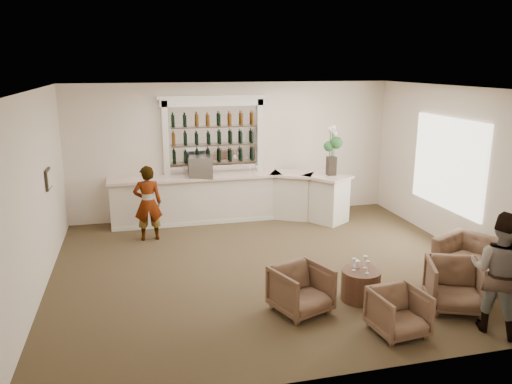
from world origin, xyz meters
TOP-DOWN VIEW (x-y plane):
  - ground at (0.00, 0.00)m, footprint 8.00×8.00m
  - room_shell at (0.16, 0.71)m, footprint 8.04×7.02m
  - bar_counter at (-0.16, 3.00)m, footprint 5.72×1.80m
  - back_bar_alcove at (-0.50, 3.41)m, footprint 2.64×0.25m
  - cocktail_table at (1.05, -1.66)m, footprint 0.63×0.63m
  - sommelier at (-2.17, 2.09)m, footprint 0.60×0.40m
  - guest at (2.51, -3.00)m, footprint 1.03×1.09m
  - armchair_left at (-0.02, -1.82)m, footprint 1.01×1.03m
  - armchair_center at (1.10, -2.77)m, footprint 0.77×0.79m
  - armchair_right at (2.34, -2.30)m, footprint 1.09×1.11m
  - armchair_far at (3.32, -1.42)m, footprint 1.39×1.45m
  - espresso_machine at (-0.89, 2.96)m, footprint 0.62×0.54m
  - flower_vase at (2.16, 2.43)m, footprint 0.31×0.31m
  - wine_glass_bar_left at (0.45, 2.94)m, footprint 0.07×0.07m
  - wine_glass_bar_right at (0.31, 3.00)m, footprint 0.07×0.07m
  - wine_glass_tbl_a at (0.93, -1.63)m, footprint 0.07×0.07m
  - wine_glass_tbl_b at (1.15, -1.58)m, footprint 0.07×0.07m
  - wine_glass_tbl_c at (1.09, -1.79)m, footprint 0.07×0.07m
  - napkin_holder at (1.03, -1.52)m, footprint 0.08×0.08m

SIDE VIEW (x-z plane):
  - ground at x=0.00m, z-range 0.00..0.00m
  - cocktail_table at x=1.05m, z-range 0.00..0.50m
  - armchair_center at x=1.10m, z-range 0.00..0.66m
  - armchair_left at x=-0.02m, z-range 0.00..0.73m
  - armchair_far at x=3.32m, z-range 0.00..0.73m
  - armchair_right at x=2.34m, z-range 0.00..0.78m
  - napkin_holder at x=1.03m, z-range 0.50..0.62m
  - bar_counter at x=-0.16m, z-range 0.00..1.14m
  - wine_glass_tbl_a at x=0.93m, z-range 0.50..0.71m
  - wine_glass_tbl_b at x=1.15m, z-range 0.50..0.71m
  - wine_glass_tbl_c at x=1.09m, z-range 0.50..0.71m
  - sommelier at x=-2.17m, z-range 0.00..1.64m
  - guest at x=2.51m, z-range 0.00..1.77m
  - wine_glass_bar_left at x=0.45m, z-range 1.14..1.35m
  - wine_glass_bar_right at x=0.31m, z-range 1.14..1.35m
  - espresso_machine at x=-0.89m, z-range 1.14..1.63m
  - flower_vase at x=2.16m, z-range 1.21..2.40m
  - back_bar_alcove at x=-0.50m, z-range 0.53..3.53m
  - room_shell at x=0.16m, z-range 0.68..4.00m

